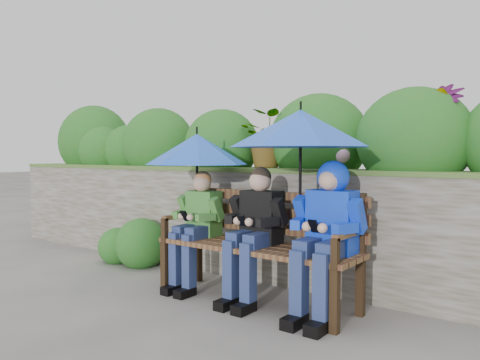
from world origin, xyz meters
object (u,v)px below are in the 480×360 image
Objects in this scene: boy_left at (197,222)px; umbrella_left at (197,149)px; umbrella_right at (301,129)px; boy_right at (327,225)px; park_bench at (260,238)px; boy_middle at (255,226)px.

umbrella_left is (-0.04, 0.05, 0.62)m from boy_left.
umbrella_left is 1.03m from umbrella_right.
boy_right is 0.72m from umbrella_right.
umbrella_right reaches higher than umbrella_left.
park_bench is 0.92m from umbrella_right.
boy_left is at bearing -177.32° from umbrella_right.
boy_right reaches higher than boy_left.
umbrella_left is at bearing -179.98° from umbrella_right.
umbrella_right reaches higher than boy_right.
boy_left is 1.15× the size of umbrella_left.
park_bench is at bearing 86.24° from boy_middle.
boy_right is at bearing -1.95° from umbrella_left.
umbrella_right reaches higher than boy_middle.
park_bench is 1.90× the size of umbrella_left.
boy_left is 1.22m from boy_right.
boy_middle is at bearing -93.76° from park_bench.
umbrella_left reaches higher than boy_middle.
umbrella_right is at bearing 169.73° from boy_right.
boy_right is at bearing 0.70° from boy_middle.
park_bench is 0.95m from umbrella_left.
park_bench is 1.60× the size of umbrella_right.
umbrella_right is (1.02, 0.00, 0.14)m from umbrella_left.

